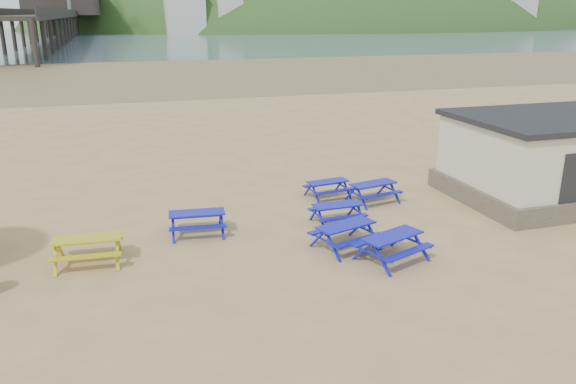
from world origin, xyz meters
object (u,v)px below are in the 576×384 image
object	(u,v)px
picnic_table_yellow	(88,250)
picnic_table_blue_b	(328,189)
picnic_table_blue_a	(197,223)
amenity_block	(555,157)

from	to	relation	value
picnic_table_yellow	picnic_table_blue_b	bearing A→B (deg)	26.27
picnic_table_blue_b	picnic_table_yellow	bearing A→B (deg)	-165.19
picnic_table_blue_a	picnic_table_blue_b	bearing A→B (deg)	28.85
picnic_table_blue_b	amenity_block	distance (m)	8.64
amenity_block	picnic_table_blue_a	bearing A→B (deg)	179.34
picnic_table_blue_b	amenity_block	world-z (taller)	amenity_block
picnic_table_blue_b	amenity_block	size ratio (longest dim) A/B	0.23
picnic_table_yellow	amenity_block	world-z (taller)	amenity_block
picnic_table_blue_b	picnic_table_yellow	world-z (taller)	picnic_table_yellow
amenity_block	picnic_table_yellow	bearing A→B (deg)	-176.12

